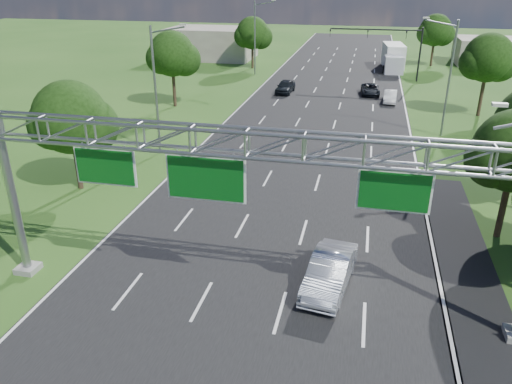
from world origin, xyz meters
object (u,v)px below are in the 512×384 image
(traffic_signal, at_px, (394,41))
(box_truck, at_px, (393,58))
(sign_gantry, at_px, (249,158))
(silver_sedan, at_px, (330,272))

(traffic_signal, height_order, box_truck, traffic_signal)
(sign_gantry, height_order, traffic_signal, sign_gantry)
(sign_gantry, distance_m, box_truck, 62.50)
(sign_gantry, height_order, silver_sedan, sign_gantry)
(silver_sedan, distance_m, box_truck, 60.03)
(sign_gantry, height_order, box_truck, sign_gantry)
(traffic_signal, xyz_separation_m, silver_sedan, (-3.79, -51.06, -4.34))
(box_truck, bearing_deg, sign_gantry, -102.90)
(sign_gantry, relative_size, box_truck, 2.41)
(traffic_signal, relative_size, box_truck, 1.25)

